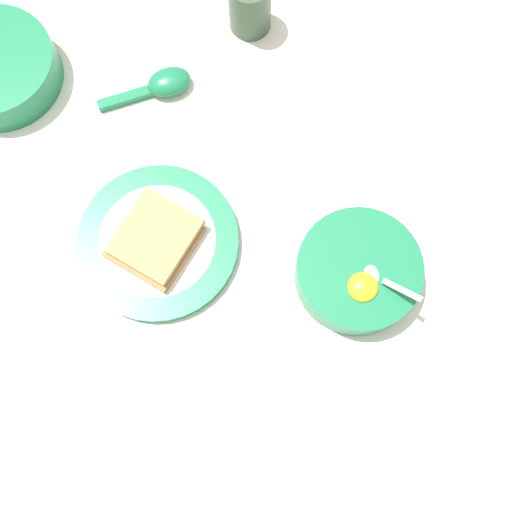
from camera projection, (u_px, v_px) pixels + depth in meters
ground_plane at (177, 134)px, 0.87m from camera, size 3.00×3.00×0.00m
egg_bowl at (358, 272)px, 0.79m from camera, size 0.16×0.16×0.08m
toast_plate at (158, 242)px, 0.82m from camera, size 0.22×0.22×0.02m
toast_sandwich at (155, 240)px, 0.80m from camera, size 0.14×0.14×0.03m
soup_spoon at (164, 84)px, 0.88m from camera, size 0.06×0.15×0.03m
drinking_cup at (250, 4)px, 0.87m from camera, size 0.06×0.06×0.09m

